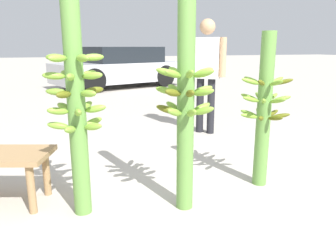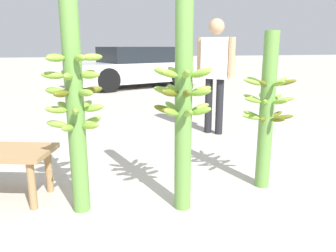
# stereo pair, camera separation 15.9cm
# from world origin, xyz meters

# --- Properties ---
(ground_plane) EXTENTS (80.00, 80.00, 0.00)m
(ground_plane) POSITION_xyz_m (0.00, 0.00, 0.00)
(ground_plane) COLOR #B2AA9E
(banana_stalk_left) EXTENTS (0.43, 0.43, 1.59)m
(banana_stalk_left) POSITION_xyz_m (-0.79, 0.48, 0.83)
(banana_stalk_left) COLOR #5B8C3D
(banana_stalk_left) RESTS_ON ground_plane
(banana_stalk_center) EXTENTS (0.45, 0.45, 1.67)m
(banana_stalk_center) POSITION_xyz_m (-0.03, 0.29, 0.86)
(banana_stalk_center) COLOR #5B8C3D
(banana_stalk_center) RESTS_ON ground_plane
(banana_stalk_right) EXTENTS (0.45, 0.45, 1.38)m
(banana_stalk_right) POSITION_xyz_m (0.81, 0.47, 0.71)
(banana_stalk_right) COLOR #5B8C3D
(banana_stalk_right) RESTS_ON ground_plane
(vendor_person) EXTENTS (0.45, 0.48, 1.62)m
(vendor_person) POSITION_xyz_m (1.17, 2.33, 0.98)
(vendor_person) COLOR black
(vendor_person) RESTS_ON ground_plane
(parked_car) EXTENTS (4.25, 2.78, 1.24)m
(parked_car) POSITION_xyz_m (1.18, 8.32, 0.61)
(parked_car) COLOR #B7B7BC
(parked_car) RESTS_ON ground_plane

